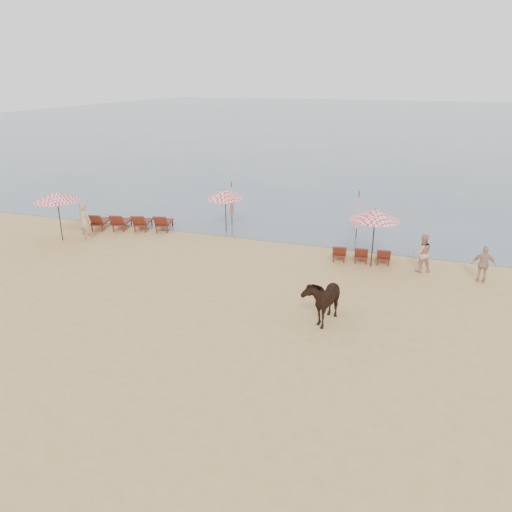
{
  "coord_description": "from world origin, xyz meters",
  "views": [
    {
      "loc": [
        5.98,
        -12.17,
        7.79
      ],
      "look_at": [
        0.0,
        5.0,
        1.1
      ],
      "focal_mm": 35.0,
      "sensor_mm": 36.0,
      "label": 1
    }
  ],
  "objects_px": {
    "umbrella_closed_right": "(358,210)",
    "beachgoer_right_b": "(484,264)",
    "lounger_cluster_right": "(361,253)",
    "lounger_cluster_left": "(131,222)",
    "cow": "(323,298)",
    "umbrella_closed_left": "(232,199)",
    "umbrella_open_left_a": "(57,197)",
    "beachgoer_right_a": "(422,253)",
    "umbrella_open_right": "(375,214)",
    "beachgoer_left": "(85,221)",
    "umbrella_open_left_b": "(225,194)"
  },
  "relations": [
    {
      "from": "lounger_cluster_left",
      "to": "umbrella_closed_left",
      "type": "bearing_deg",
      "value": 13.14
    },
    {
      "from": "lounger_cluster_right",
      "to": "umbrella_closed_right",
      "type": "distance_m",
      "value": 3.42
    },
    {
      "from": "umbrella_open_left_b",
      "to": "umbrella_open_right",
      "type": "bearing_deg",
      "value": 4.77
    },
    {
      "from": "lounger_cluster_right",
      "to": "umbrella_open_left_b",
      "type": "xyz_separation_m",
      "value": [
        -7.3,
        2.18,
        1.61
      ]
    },
    {
      "from": "umbrella_open_left_b",
      "to": "umbrella_closed_left",
      "type": "xyz_separation_m",
      "value": [
        -0.11,
        1.11,
        -0.51
      ]
    },
    {
      "from": "umbrella_open_left_b",
      "to": "beachgoer_left",
      "type": "relative_size",
      "value": 1.23
    },
    {
      "from": "umbrella_open_left_a",
      "to": "umbrella_open_left_b",
      "type": "distance_m",
      "value": 8.16
    },
    {
      "from": "beachgoer_left",
      "to": "lounger_cluster_right",
      "type": "bearing_deg",
      "value": -170.57
    },
    {
      "from": "umbrella_open_left_a",
      "to": "beachgoer_right_a",
      "type": "distance_m",
      "value": 16.99
    },
    {
      "from": "cow",
      "to": "umbrella_open_left_a",
      "type": "bearing_deg",
      "value": 172.93
    },
    {
      "from": "umbrella_open_right",
      "to": "umbrella_open_left_a",
      "type": "bearing_deg",
      "value": 172.54
    },
    {
      "from": "lounger_cluster_right",
      "to": "umbrella_closed_left",
      "type": "xyz_separation_m",
      "value": [
        -7.41,
        3.29,
        1.11
      ]
    },
    {
      "from": "beachgoer_right_a",
      "to": "lounger_cluster_left",
      "type": "bearing_deg",
      "value": -25.03
    },
    {
      "from": "umbrella_open_left_b",
      "to": "umbrella_closed_left",
      "type": "height_order",
      "value": "umbrella_closed_left"
    },
    {
      "from": "cow",
      "to": "beachgoer_right_a",
      "type": "distance_m",
      "value": 6.37
    },
    {
      "from": "beachgoer_right_a",
      "to": "umbrella_open_left_b",
      "type": "bearing_deg",
      "value": -35.17
    },
    {
      "from": "umbrella_closed_left",
      "to": "lounger_cluster_left",
      "type": "bearing_deg",
      "value": -151.62
    },
    {
      "from": "lounger_cluster_right",
      "to": "umbrella_open_left_a",
      "type": "distance_m",
      "value": 14.6
    },
    {
      "from": "lounger_cluster_left",
      "to": "umbrella_open_left_b",
      "type": "height_order",
      "value": "umbrella_open_left_b"
    },
    {
      "from": "umbrella_open_left_a",
      "to": "beachgoer_right_a",
      "type": "bearing_deg",
      "value": 11.34
    },
    {
      "from": "beachgoer_left",
      "to": "umbrella_open_left_a",
      "type": "bearing_deg",
      "value": 32.15
    },
    {
      "from": "umbrella_open_right",
      "to": "beachgoer_right_b",
      "type": "relative_size",
      "value": 1.7
    },
    {
      "from": "lounger_cluster_left",
      "to": "umbrella_closed_right",
      "type": "xyz_separation_m",
      "value": [
        11.4,
        2.4,
        1.04
      ]
    },
    {
      "from": "umbrella_closed_right",
      "to": "beachgoer_left",
      "type": "height_order",
      "value": "umbrella_closed_right"
    },
    {
      "from": "umbrella_open_left_a",
      "to": "cow",
      "type": "distance_m",
      "value": 14.57
    },
    {
      "from": "beachgoer_left",
      "to": "beachgoer_right_b",
      "type": "relative_size",
      "value": 1.24
    },
    {
      "from": "lounger_cluster_left",
      "to": "beachgoer_left",
      "type": "xyz_separation_m",
      "value": [
        -1.25,
        -2.1,
        0.48
      ]
    },
    {
      "from": "umbrella_open_left_a",
      "to": "cow",
      "type": "height_order",
      "value": "umbrella_open_left_a"
    },
    {
      "from": "umbrella_open_left_b",
      "to": "umbrella_open_right",
      "type": "distance_m",
      "value": 8.23
    },
    {
      "from": "lounger_cluster_left",
      "to": "beachgoer_right_a",
      "type": "bearing_deg",
      "value": -19.61
    },
    {
      "from": "umbrella_closed_right",
      "to": "beachgoer_right_b",
      "type": "relative_size",
      "value": 1.61
    },
    {
      "from": "umbrella_closed_left",
      "to": "umbrella_closed_right",
      "type": "relative_size",
      "value": 1.0
    },
    {
      "from": "beachgoer_left",
      "to": "beachgoer_right_b",
      "type": "bearing_deg",
      "value": -174.45
    },
    {
      "from": "umbrella_closed_left",
      "to": "cow",
      "type": "distance_m",
      "value": 11.62
    },
    {
      "from": "cow",
      "to": "beachgoer_right_b",
      "type": "bearing_deg",
      "value": 54.13
    },
    {
      "from": "lounger_cluster_left",
      "to": "umbrella_closed_left",
      "type": "height_order",
      "value": "umbrella_closed_left"
    },
    {
      "from": "lounger_cluster_right",
      "to": "beachgoer_right_b",
      "type": "relative_size",
      "value": 1.71
    },
    {
      "from": "lounger_cluster_left",
      "to": "beachgoer_left",
      "type": "relative_size",
      "value": 2.36
    },
    {
      "from": "umbrella_open_left_b",
      "to": "umbrella_closed_left",
      "type": "relative_size",
      "value": 0.95
    },
    {
      "from": "lounger_cluster_right",
      "to": "umbrella_open_right",
      "type": "bearing_deg",
      "value": -48.25
    },
    {
      "from": "lounger_cluster_right",
      "to": "umbrella_open_left_a",
      "type": "xyz_separation_m",
      "value": [
        -14.36,
        -1.9,
        1.85
      ]
    },
    {
      "from": "lounger_cluster_right",
      "to": "cow",
      "type": "bearing_deg",
      "value": -100.05
    },
    {
      "from": "lounger_cluster_left",
      "to": "cow",
      "type": "relative_size",
      "value": 2.34
    },
    {
      "from": "cow",
      "to": "beachgoer_left",
      "type": "bearing_deg",
      "value": 169.51
    },
    {
      "from": "umbrella_open_right",
      "to": "beachgoer_left",
      "type": "relative_size",
      "value": 1.37
    },
    {
      "from": "umbrella_closed_right",
      "to": "beachgoer_right_a",
      "type": "xyz_separation_m",
      "value": [
        3.2,
        -3.52,
        -0.67
      ]
    },
    {
      "from": "lounger_cluster_left",
      "to": "umbrella_open_left_a",
      "type": "height_order",
      "value": "umbrella_open_left_a"
    },
    {
      "from": "umbrella_open_left_b",
      "to": "cow",
      "type": "distance_m",
      "value": 10.73
    },
    {
      "from": "umbrella_open_left_b",
      "to": "umbrella_closed_right",
      "type": "bearing_deg",
      "value": 31.87
    },
    {
      "from": "umbrella_closed_left",
      "to": "umbrella_open_left_b",
      "type": "bearing_deg",
      "value": -84.28
    }
  ]
}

